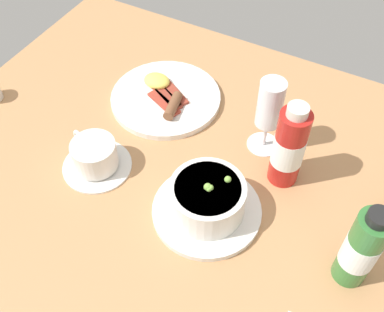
{
  "coord_description": "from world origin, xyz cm",
  "views": [
    {
      "loc": [
        26.2,
        -50.14,
        71.33
      ],
      "look_at": [
        0.33,
        -1.53,
        5.15
      ],
      "focal_mm": 43.32,
      "sensor_mm": 36.0,
      "label": 1
    }
  ],
  "objects_px": {
    "wine_glass": "(270,108)",
    "sauce_bottle_red": "(289,147)",
    "porridge_bowl": "(207,201)",
    "breakfast_plate": "(165,97)",
    "sauce_bottle_green": "(361,249)",
    "coffee_cup": "(95,156)"
  },
  "relations": [
    {
      "from": "sauce_bottle_red",
      "to": "breakfast_plate",
      "type": "distance_m",
      "value": 0.32
    },
    {
      "from": "sauce_bottle_green",
      "to": "porridge_bowl",
      "type": "bearing_deg",
      "value": -179.23
    },
    {
      "from": "wine_glass",
      "to": "sauce_bottle_red",
      "type": "distance_m",
      "value": 0.09
    },
    {
      "from": "coffee_cup",
      "to": "sauce_bottle_green",
      "type": "xyz_separation_m",
      "value": [
        0.5,
        0.01,
        0.05
      ]
    },
    {
      "from": "sauce_bottle_green",
      "to": "breakfast_plate",
      "type": "bearing_deg",
      "value": 155.34
    },
    {
      "from": "porridge_bowl",
      "to": "breakfast_plate",
      "type": "height_order",
      "value": "porridge_bowl"
    },
    {
      "from": "porridge_bowl",
      "to": "sauce_bottle_green",
      "type": "height_order",
      "value": "sauce_bottle_green"
    },
    {
      "from": "sauce_bottle_green",
      "to": "coffee_cup",
      "type": "bearing_deg",
      "value": -178.97
    },
    {
      "from": "porridge_bowl",
      "to": "coffee_cup",
      "type": "bearing_deg",
      "value": -178.69
    },
    {
      "from": "breakfast_plate",
      "to": "coffee_cup",
      "type": "bearing_deg",
      "value": -96.09
    },
    {
      "from": "sauce_bottle_red",
      "to": "breakfast_plate",
      "type": "bearing_deg",
      "value": 165.52
    },
    {
      "from": "sauce_bottle_green",
      "to": "breakfast_plate",
      "type": "height_order",
      "value": "sauce_bottle_green"
    },
    {
      "from": "wine_glass",
      "to": "sauce_bottle_red",
      "type": "relative_size",
      "value": 0.89
    },
    {
      "from": "breakfast_plate",
      "to": "porridge_bowl",
      "type": "bearing_deg",
      "value": -45.85
    },
    {
      "from": "wine_glass",
      "to": "sauce_bottle_green",
      "type": "bearing_deg",
      "value": -40.4
    },
    {
      "from": "porridge_bowl",
      "to": "sauce_bottle_green",
      "type": "distance_m",
      "value": 0.26
    },
    {
      "from": "porridge_bowl",
      "to": "sauce_bottle_red",
      "type": "distance_m",
      "value": 0.18
    },
    {
      "from": "sauce_bottle_red",
      "to": "sauce_bottle_green",
      "type": "height_order",
      "value": "sauce_bottle_red"
    },
    {
      "from": "wine_glass",
      "to": "sauce_bottle_green",
      "type": "relative_size",
      "value": 0.93
    },
    {
      "from": "porridge_bowl",
      "to": "sauce_bottle_green",
      "type": "xyz_separation_m",
      "value": [
        0.26,
        0.0,
        0.05
      ]
    },
    {
      "from": "wine_glass",
      "to": "sauce_bottle_red",
      "type": "xyz_separation_m",
      "value": [
        0.06,
        -0.06,
        -0.02
      ]
    },
    {
      "from": "sauce_bottle_green",
      "to": "breakfast_plate",
      "type": "xyz_separation_m",
      "value": [
        -0.47,
        0.22,
        -0.07
      ]
    }
  ]
}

